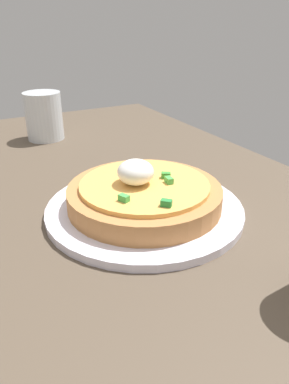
# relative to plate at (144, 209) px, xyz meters

# --- Properties ---
(dining_table) EXTENTS (1.13, 0.88, 0.03)m
(dining_table) POSITION_rel_plate_xyz_m (0.05, 0.13, -0.02)
(dining_table) COLOR brown
(dining_table) RESTS_ON ground
(plate) EXTENTS (0.27, 0.27, 0.01)m
(plate) POSITION_rel_plate_xyz_m (0.00, 0.00, 0.00)
(plate) COLOR white
(plate) RESTS_ON dining_table
(pizza) EXTENTS (0.21, 0.21, 0.07)m
(pizza) POSITION_rel_plate_xyz_m (0.00, 0.00, 0.02)
(pizza) COLOR #BB7D46
(pizza) RESTS_ON plate
(cup_far) EXTENTS (0.08, 0.08, 0.10)m
(cup_far) POSITION_rel_plate_xyz_m (0.40, 0.03, 0.04)
(cup_far) COLOR silver
(cup_far) RESTS_ON dining_table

